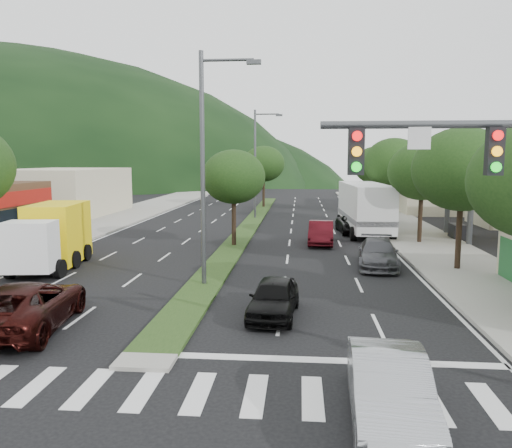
# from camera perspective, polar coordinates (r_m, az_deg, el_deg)

# --- Properties ---
(ground) EXTENTS (160.00, 160.00, 0.00)m
(ground) POSITION_cam_1_polar(r_m,az_deg,el_deg) (14.83, -12.01, -14.65)
(ground) COLOR black
(ground) RESTS_ON ground
(sidewalk_right) EXTENTS (5.00, 90.00, 0.15)m
(sidewalk_right) POSITION_cam_1_polar(r_m,az_deg,el_deg) (39.40, 17.22, -0.88)
(sidewalk_right) COLOR gray
(sidewalk_right) RESTS_ON ground
(sidewalk_left) EXTENTS (6.00, 90.00, 0.15)m
(sidewalk_left) POSITION_cam_1_polar(r_m,az_deg,el_deg) (42.15, -19.03, -0.43)
(sidewalk_left) COLOR gray
(sidewalk_left) RESTS_ON ground
(median) EXTENTS (1.60, 56.00, 0.12)m
(median) POSITION_cam_1_polar(r_m,az_deg,el_deg) (41.68, -0.73, -0.12)
(median) COLOR #1A3312
(median) RESTS_ON ground
(crosswalk) EXTENTS (19.00, 2.20, 0.01)m
(crosswalk) POSITION_cam_1_polar(r_m,az_deg,el_deg) (13.09, -14.69, -17.81)
(crosswalk) COLOR silver
(crosswalk) RESTS_ON ground
(bldg_left_far) EXTENTS (9.00, 14.00, 4.60)m
(bldg_left_far) POSITION_cam_1_polar(r_m,az_deg,el_deg) (52.59, -21.13, 3.40)
(bldg_left_far) COLOR beige
(bldg_left_far) RESTS_ON ground
(bldg_right_far) EXTENTS (10.00, 16.00, 5.20)m
(bldg_right_far) POSITION_cam_1_polar(r_m,az_deg,el_deg) (59.21, 20.10, 4.13)
(bldg_right_far) COLOR beige
(bldg_right_far) RESTS_ON ground
(tree_r_b) EXTENTS (4.80, 4.80, 6.94)m
(tree_r_b) POSITION_cam_1_polar(r_m,az_deg,el_deg) (26.32, 22.51, 5.78)
(tree_r_b) COLOR black
(tree_r_b) RESTS_ON sidewalk_right
(tree_r_c) EXTENTS (4.40, 4.40, 6.48)m
(tree_r_c) POSITION_cam_1_polar(r_m,az_deg,el_deg) (34.04, 18.46, 5.72)
(tree_r_c) COLOR black
(tree_r_c) RESTS_ON sidewalk_right
(tree_r_d) EXTENTS (5.00, 5.00, 7.17)m
(tree_r_d) POSITION_cam_1_polar(r_m,az_deg,el_deg) (43.82, 15.46, 6.70)
(tree_r_d) COLOR black
(tree_r_d) RESTS_ON sidewalk_right
(tree_r_e) EXTENTS (4.60, 4.60, 6.71)m
(tree_r_e) POSITION_cam_1_polar(r_m,az_deg,el_deg) (53.70, 13.53, 6.53)
(tree_r_e) COLOR black
(tree_r_e) RESTS_ON sidewalk_right
(tree_med_near) EXTENTS (4.00, 4.00, 6.02)m
(tree_med_near) POSITION_cam_1_polar(r_m,az_deg,el_deg) (31.41, -2.58, 5.40)
(tree_med_near) COLOR black
(tree_med_near) RESTS_ON median
(tree_med_far) EXTENTS (4.80, 4.80, 6.94)m
(tree_med_far) POSITION_cam_1_polar(r_m,az_deg,el_deg) (57.27, 0.88, 6.89)
(tree_med_far) COLOR black
(tree_med_far) RESTS_ON median
(streetlight_near) EXTENTS (2.60, 0.25, 10.00)m
(streetlight_near) POSITION_cam_1_polar(r_m,az_deg,el_deg) (21.48, -5.60, 7.52)
(streetlight_near) COLOR #47494C
(streetlight_near) RESTS_ON ground
(streetlight_mid) EXTENTS (2.60, 0.25, 10.00)m
(streetlight_mid) POSITION_cam_1_polar(r_m,az_deg,el_deg) (46.28, 0.14, 7.48)
(streetlight_mid) COLOR #47494C
(streetlight_mid) RESTS_ON ground
(sedan_silver) EXTENTS (1.79, 4.57, 1.48)m
(sedan_silver) POSITION_cam_1_polar(r_m,az_deg,el_deg) (11.35, 14.98, -17.80)
(sedan_silver) COLOR #96989D
(sedan_silver) RESTS_ON ground
(suv_maroon) EXTENTS (3.27, 5.92, 1.57)m
(suv_maroon) POSITION_cam_1_polar(r_m,az_deg,el_deg) (18.16, -24.74, -8.43)
(suv_maroon) COLOR black
(suv_maroon) RESTS_ON ground
(car_queue_a) EXTENTS (1.91, 4.07, 1.35)m
(car_queue_a) POSITION_cam_1_polar(r_m,az_deg,el_deg) (17.81, 2.04, -8.41)
(car_queue_a) COLOR black
(car_queue_a) RESTS_ON ground
(car_queue_b) EXTENTS (2.49, 5.06, 1.41)m
(car_queue_b) POSITION_cam_1_polar(r_m,az_deg,el_deg) (26.54, 13.76, -3.27)
(car_queue_b) COLOR #434348
(car_queue_b) RESTS_ON ground
(car_queue_c) EXTENTS (1.80, 4.59, 1.49)m
(car_queue_c) POSITION_cam_1_polar(r_m,az_deg,el_deg) (32.95, 7.43, -1.00)
(car_queue_c) COLOR #420B11
(car_queue_c) RESTS_ON ground
(car_queue_d) EXTENTS (2.58, 4.91, 1.32)m
(car_queue_d) POSITION_cam_1_polar(r_m,az_deg,el_deg) (38.10, 11.13, -0.07)
(car_queue_d) COLOR black
(car_queue_d) RESTS_ON ground
(box_truck) EXTENTS (3.21, 6.79, 3.23)m
(box_truck) POSITION_cam_1_polar(r_m,az_deg,el_deg) (27.60, -22.19, -1.47)
(box_truck) COLOR white
(box_truck) RESTS_ON ground
(motorhome) EXTENTS (3.47, 9.81, 3.71)m
(motorhome) POSITION_cam_1_polar(r_m,az_deg,el_deg) (38.17, 12.31, 1.91)
(motorhome) COLOR silver
(motorhome) RESTS_ON ground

